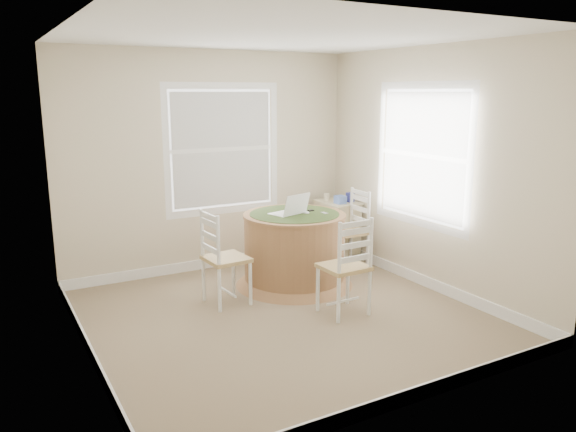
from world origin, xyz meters
TOP-DOWN VIEW (x-y plane):
  - room at (0.17, 0.16)m, footprint 3.64×3.64m
  - round_table at (0.56, 0.76)m, footprint 1.31×1.31m
  - chair_left at (-0.33, 0.60)m, footprint 0.43×0.45m
  - chair_near at (0.55, -0.20)m, footprint 0.43×0.41m
  - chair_right at (1.40, 0.93)m, footprint 0.42×0.44m
  - laptop at (0.50, 0.77)m, footprint 0.43×0.40m
  - mouse at (0.68, 0.72)m, footprint 0.07×0.10m
  - phone at (0.86, 0.62)m, footprint 0.05×0.09m
  - keys at (0.78, 0.78)m, footprint 0.06×0.05m
  - corner_chest at (1.56, 1.40)m, footprint 0.43×0.57m
  - tissue_box at (1.52, 1.27)m, footprint 0.12×0.12m
  - box_yellow at (1.64, 1.43)m, footprint 0.15×0.10m
  - box_blue at (1.69, 1.30)m, footprint 0.08×0.08m
  - cup_cream at (1.49, 1.53)m, footprint 0.07×0.07m

SIDE VIEW (x-z plane):
  - corner_chest at x=1.56m, z-range 0.00..0.75m
  - round_table at x=0.56m, z-range 0.03..0.85m
  - chair_left at x=-0.33m, z-range 0.00..0.95m
  - chair_near at x=0.55m, z-range 0.00..0.95m
  - chair_right at x=1.40m, z-range 0.00..0.95m
  - box_yellow at x=1.64m, z-range 0.74..0.80m
  - cup_cream at x=1.49m, z-range 0.74..0.83m
  - tissue_box at x=1.52m, z-range 0.74..0.84m
  - box_blue at x=1.69m, z-range 0.74..0.86m
  - phone at x=0.86m, z-range 0.80..0.82m
  - keys at x=0.78m, z-range 0.80..0.83m
  - mouse at x=0.68m, z-range 0.80..0.84m
  - laptop at x=0.50m, z-range 0.72..0.97m
  - room at x=0.17m, z-range -0.02..2.62m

